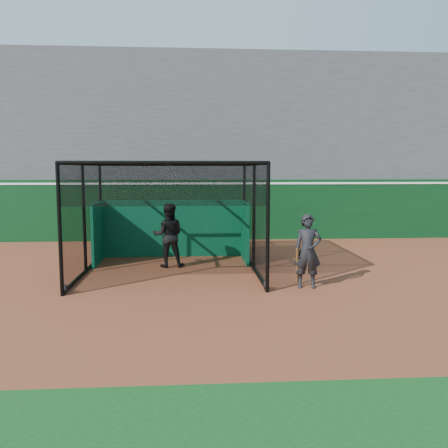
{
  "coord_description": "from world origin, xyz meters",
  "views": [
    {
      "loc": [
        -0.05,
        -11.19,
        2.94
      ],
      "look_at": [
        0.86,
        2.0,
        1.4
      ],
      "focal_mm": 38.0,
      "sensor_mm": 36.0,
      "label": 1
    }
  ],
  "objects": [
    {
      "name": "batting_cage",
      "position": [
        -0.66,
        2.32,
        1.54
      ],
      "size": [
        4.91,
        5.08,
        3.08
      ],
      "color": "black",
      "rests_on": "ground"
    },
    {
      "name": "outfield_wall",
      "position": [
        0.0,
        8.5,
        1.29
      ],
      "size": [
        50.0,
        0.5,
        2.5
      ],
      "color": "#093313",
      "rests_on": "ground"
    },
    {
      "name": "ground",
      "position": [
        0.0,
        0.0,
        0.0
      ],
      "size": [
        120.0,
        120.0,
        0.0
      ],
      "primitive_type": "plane",
      "color": "brown",
      "rests_on": "ground"
    },
    {
      "name": "grandstand",
      "position": [
        0.0,
        12.27,
        4.48
      ],
      "size": [
        50.0,
        7.85,
        8.95
      ],
      "color": "#4C4C4F",
      "rests_on": "ground"
    },
    {
      "name": "batter",
      "position": [
        -0.74,
        2.99,
        0.96
      ],
      "size": [
        0.95,
        0.74,
        1.92
      ],
      "primitive_type": "imported",
      "rotation": [
        0.0,
        0.0,
        3.16
      ],
      "color": "black",
      "rests_on": "ground"
    },
    {
      "name": "on_deck_player",
      "position": [
        2.81,
        0.18,
        0.92
      ],
      "size": [
        0.72,
        0.52,
        1.84
      ],
      "color": "black",
      "rests_on": "ground"
    }
  ]
}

